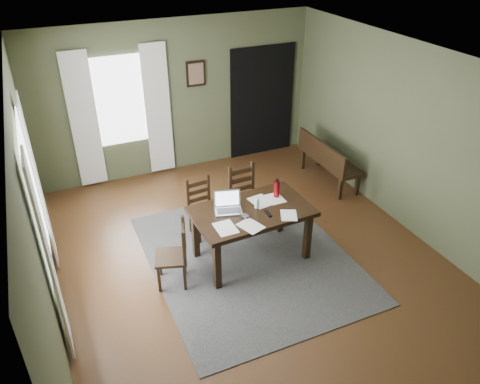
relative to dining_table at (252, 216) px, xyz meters
name	(u,v)px	position (x,y,z in m)	size (l,w,h in m)	color
ground	(249,258)	(-0.04, 0.00, -0.69)	(5.00, 6.00, 0.01)	#492C16
room_shell	(250,139)	(-0.04, 0.00, 1.11)	(5.02, 6.02, 2.71)	#4A5135
rug	(249,257)	(-0.04, 0.00, -0.68)	(2.60, 3.20, 0.01)	#3B3B3B
dining_table	(252,216)	(0.00, 0.00, 0.00)	(1.59, 1.00, 0.77)	black
chair_end	(175,255)	(-1.10, -0.08, -0.25)	(0.49, 0.49, 0.90)	black
chair_back_left	(202,208)	(-0.41, 0.81, -0.25)	(0.42, 0.42, 0.88)	black
chair_back_right	(246,199)	(0.25, 0.73, -0.20)	(0.45, 0.45, 0.99)	black
bench	(327,158)	(2.11, 1.41, -0.21)	(0.45, 1.41, 0.80)	black
laptop	(228,205)	(-0.28, 0.14, 0.16)	(0.42, 0.36, 0.24)	#B7B7BC
computer_mouse	(245,216)	(-0.15, -0.13, 0.11)	(0.06, 0.10, 0.03)	#3F3F42
tv_remote	(268,213)	(0.15, -0.18, 0.10)	(0.04, 0.16, 0.02)	black
drinking_glass	(257,203)	(0.08, 0.02, 0.17)	(0.07, 0.07, 0.14)	silver
water_bottle	(277,189)	(0.45, 0.16, 0.22)	(0.09, 0.09, 0.27)	#9C0C14
paper_a	(226,228)	(-0.48, -0.25, 0.10)	(0.24, 0.32, 0.00)	white
paper_b	(289,215)	(0.38, -0.32, 0.10)	(0.20, 0.27, 0.00)	white
paper_c	(261,201)	(0.20, 0.13, 0.10)	(0.25, 0.32, 0.00)	white
paper_d	(275,199)	(0.41, 0.12, 0.10)	(0.22, 0.29, 0.00)	white
paper_e	(251,226)	(-0.17, -0.34, 0.10)	(0.24, 0.31, 0.00)	white
window_left	(36,200)	(-2.51, 0.20, 0.76)	(0.01, 1.30, 1.70)	white
window_back	(120,101)	(-1.04, 2.97, 0.76)	(1.00, 0.01, 1.50)	white
curtain_left_near	(50,261)	(-2.48, -0.62, 0.51)	(0.03, 0.48, 2.30)	silver
curtain_left_far	(39,185)	(-2.48, 1.02, 0.51)	(0.03, 0.48, 2.30)	silver
curtain_back_left	(84,122)	(-1.66, 2.94, 0.51)	(0.44, 0.03, 2.30)	silver
curtain_back_right	(158,111)	(-0.42, 2.94, 0.51)	(0.44, 0.03, 2.30)	silver
framed_picture	(196,74)	(0.31, 2.96, 1.06)	(0.34, 0.03, 0.44)	black
doorway_back	(262,102)	(1.61, 2.97, 0.36)	(1.30, 0.03, 2.10)	black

